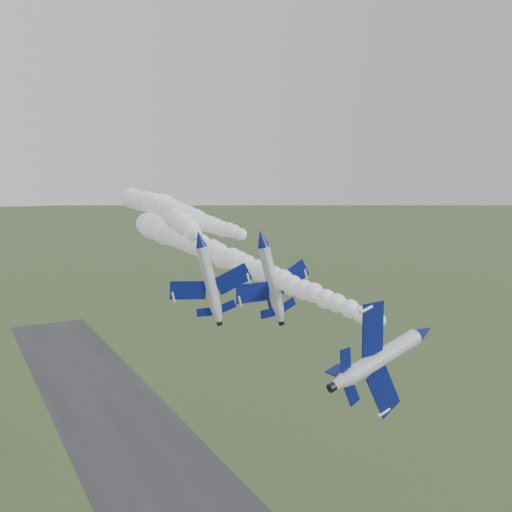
{
  "coord_description": "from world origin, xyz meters",
  "views": [
    {
      "loc": [
        -29.11,
        -45.5,
        51.15
      ],
      "look_at": [
        5.64,
        18.04,
        40.97
      ],
      "focal_mm": 40.0,
      "sensor_mm": 36.0,
      "label": 1
    }
  ],
  "objects": [
    {
      "name": "jet_lead",
      "position": [
        13.14,
        -4.12,
        35.33
      ],
      "size": [
        4.2,
        14.37,
        11.48
      ],
      "rotation": [
        0.0,
        1.31,
        0.1
      ],
      "color": "silver"
    },
    {
      "name": "smoke_trail_jet_lead",
      "position": [
        10.21,
        35.68,
        38.15
      ],
      "size": [
        11.53,
        71.72,
        4.55
      ],
      "primitive_type": null,
      "rotation": [
        0.0,
        0.0,
        0.1
      ],
      "color": "white"
    },
    {
      "name": "jet_pair_left",
      "position": [
        -0.12,
        22.82,
        43.07
      ],
      "size": [
        10.88,
        12.92,
        3.79
      ],
      "rotation": [
        0.0,
        -0.21,
        -0.3
      ],
      "color": "silver"
    },
    {
      "name": "smoke_trail_jet_pair_left",
      "position": [
        9.11,
        56.31,
        43.66
      ],
      "size": [
        24.28,
        62.18,
        5.64
      ],
      "primitive_type": null,
      "rotation": [
        0.0,
        0.0,
        -0.3
      ],
      "color": "white"
    },
    {
      "name": "jet_pair_right",
      "position": [
        8.45,
        21.47,
        42.81
      ],
      "size": [
        11.34,
        14.1,
        4.3
      ],
      "rotation": [
        0.0,
        -0.26,
        0.01
      ],
      "color": "silver"
    },
    {
      "name": "smoke_trail_jet_pair_right",
      "position": [
        9.39,
        58.04,
        44.52
      ],
      "size": [
        5.34,
        65.43,
        4.83
      ],
      "primitive_type": null,
      "rotation": [
        0.0,
        0.0,
        0.01
      ],
      "color": "white"
    }
  ]
}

